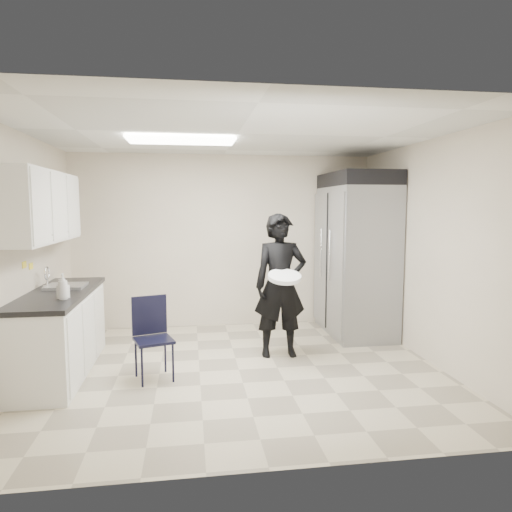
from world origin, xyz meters
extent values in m
plane|color=#BEB295|center=(0.00, 0.00, 0.00)|extent=(4.50, 4.50, 0.00)
plane|color=silver|center=(0.00, 0.00, 2.60)|extent=(4.50, 4.50, 0.00)
plane|color=beige|center=(0.00, 2.00, 1.30)|extent=(4.50, 0.00, 4.50)
plane|color=beige|center=(-2.25, 0.00, 1.30)|extent=(0.00, 4.00, 4.00)
plane|color=beige|center=(2.25, 0.00, 1.30)|extent=(0.00, 4.00, 4.00)
cube|color=white|center=(-0.60, 0.40, 2.57)|extent=(1.20, 0.60, 0.02)
cube|color=silver|center=(-1.95, 0.20, 0.43)|extent=(0.60, 1.90, 0.86)
cube|color=black|center=(-1.95, 0.20, 0.89)|extent=(0.64, 1.95, 0.05)
cube|color=gray|center=(-1.93, 0.45, 0.87)|extent=(0.42, 0.40, 0.14)
cylinder|color=silver|center=(-2.13, 0.45, 1.02)|extent=(0.02, 0.02, 0.24)
cube|color=silver|center=(-2.08, 0.20, 1.83)|extent=(0.35, 1.80, 0.75)
cube|color=black|center=(-2.14, 1.35, 1.62)|extent=(0.22, 0.30, 0.35)
cube|color=yellow|center=(-2.24, 0.10, 1.22)|extent=(0.00, 0.12, 0.07)
cube|color=yellow|center=(-2.24, 0.30, 1.18)|extent=(0.00, 0.12, 0.07)
cube|color=gray|center=(1.83, 1.27, 1.05)|extent=(0.80, 1.35, 2.10)
cube|color=black|center=(1.83, 1.27, 2.20)|extent=(0.80, 1.35, 0.20)
cube|color=black|center=(-0.92, -0.15, 0.42)|extent=(0.47, 0.47, 0.85)
imported|color=black|center=(0.56, 0.43, 0.87)|extent=(0.64, 0.43, 1.74)
cylinder|color=white|center=(0.56, 0.18, 1.02)|extent=(0.39, 0.39, 0.05)
imported|color=white|center=(-1.78, -0.26, 1.04)|extent=(0.10, 0.10, 0.26)
imported|color=silver|center=(-1.79, -0.20, 1.01)|extent=(0.13, 0.13, 0.20)
camera|label=1|loc=(-0.53, -4.93, 1.83)|focal=32.00mm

